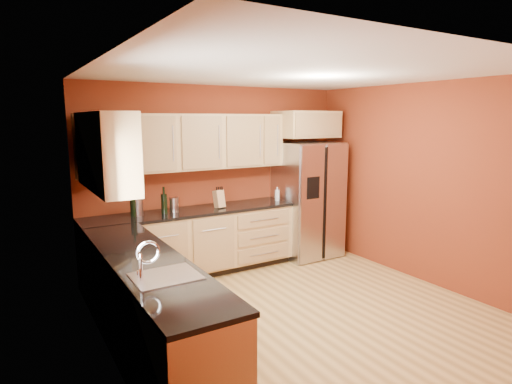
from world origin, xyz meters
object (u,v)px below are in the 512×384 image
Objects in this scene: refrigerator at (308,200)px; soap_dispenser at (277,194)px; canister_left at (138,207)px; knife_block at (219,199)px; wine_bottle_a at (133,203)px.

refrigerator reaches higher than soap_dispenser.
canister_left is 2.07m from soap_dispenser.
canister_left is at bearing 166.63° from knife_block.
refrigerator is at bearing -10.58° from knife_block.
knife_block is at bearing -2.97° from wine_bottle_a.
knife_block is at bearing 178.63° from refrigerator.
knife_block reaches higher than soap_dispenser.
wine_bottle_a is (-2.68, 0.10, 0.20)m from refrigerator.
refrigerator is 8.66× the size of soap_dispenser.
wine_bottle_a is at bearing -162.31° from canister_left.
wine_bottle_a is 1.17m from knife_block.
refrigerator is 0.57m from soap_dispenser.
refrigerator is at bearing -2.55° from canister_left.
wine_bottle_a is at bearing 177.93° from refrigerator.
canister_left is (-2.62, 0.12, 0.14)m from refrigerator.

